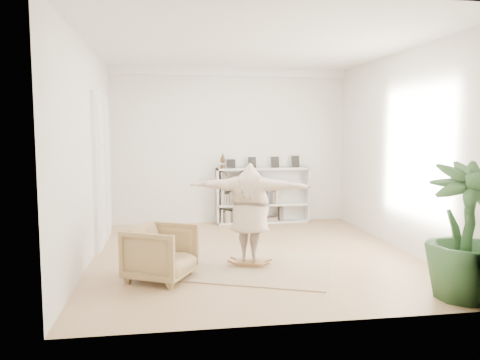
# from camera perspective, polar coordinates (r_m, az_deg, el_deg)

# --- Properties ---
(floor) EXTENTS (6.00, 6.00, 0.00)m
(floor) POSITION_cam_1_polar(r_m,az_deg,el_deg) (8.33, 1.56, -9.05)
(floor) COLOR tan
(floor) RESTS_ON ground
(room_shell) EXTENTS (6.00, 6.00, 6.00)m
(room_shell) POSITION_cam_1_polar(r_m,az_deg,el_deg) (11.03, -1.18, 13.01)
(room_shell) COLOR silver
(room_shell) RESTS_ON floor
(doors) EXTENTS (0.09, 1.78, 2.92)m
(doors) POSITION_cam_1_polar(r_m,az_deg,el_deg) (9.33, -16.46, 1.07)
(doors) COLOR white
(doors) RESTS_ON floor
(bookshelf) EXTENTS (2.20, 0.35, 1.64)m
(bookshelf) POSITION_cam_1_polar(r_m,az_deg,el_deg) (11.06, 2.76, -1.94)
(bookshelf) COLOR silver
(bookshelf) RESTS_ON floor
(armchair) EXTENTS (1.17, 1.16, 0.80)m
(armchair) POSITION_cam_1_polar(r_m,az_deg,el_deg) (6.97, -9.62, -8.73)
(armchair) COLOR tan
(armchair) RESTS_ON floor
(rug) EXTENTS (3.06, 2.78, 0.02)m
(rug) POSITION_cam_1_polar(r_m,az_deg,el_deg) (7.63, 1.22, -10.39)
(rug) COLOR tan
(rug) RESTS_ON floor
(rocker_board) EXTENTS (0.54, 0.43, 0.10)m
(rocker_board) POSITION_cam_1_polar(r_m,az_deg,el_deg) (7.61, 1.22, -10.00)
(rocker_board) COLOR #9C693E
(rocker_board) RESTS_ON rug
(person) EXTENTS (2.00, 1.20, 1.58)m
(person) POSITION_cam_1_polar(r_m,az_deg,el_deg) (7.42, 1.23, -3.73)
(person) COLOR #CBB098
(person) RESTS_ON rocker_board
(houseplant) EXTENTS (1.16, 1.16, 1.77)m
(houseplant) POSITION_cam_1_polar(r_m,az_deg,el_deg) (6.67, 25.78, -5.64)
(houseplant) COLOR #2B4F27
(houseplant) RESTS_ON floor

